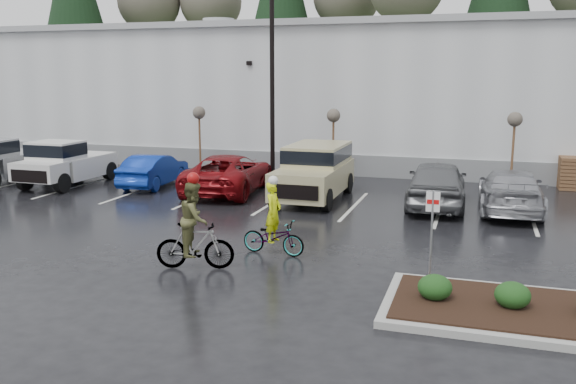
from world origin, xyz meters
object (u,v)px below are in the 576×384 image
(sapling_east, at_px, (515,124))
(fire_lane_sign, at_px, (432,226))
(lamppost, at_px, (272,50))
(cyclist_hivis, at_px, (273,230))
(suv_tan, at_px, (314,173))
(cyclist_olive, at_px, (195,234))
(car_red, at_px, (229,173))
(sapling_west, at_px, (199,116))
(pallet_stack_a, at_px, (574,173))
(car_grey, at_px, (437,183))
(sapling_mid, at_px, (333,119))
(pickup_white, at_px, (71,162))
(pickup_silver, at_px, (5,159))
(car_far_silver, at_px, (511,191))
(car_blue, at_px, (154,170))

(sapling_east, relative_size, fire_lane_sign, 1.45)
(lamppost, relative_size, cyclist_hivis, 4.36)
(suv_tan, xyz_separation_m, cyclist_olive, (-0.56, -8.96, -0.16))
(suv_tan, bearing_deg, car_red, 174.57)
(suv_tan, bearing_deg, sapling_west, 147.76)
(pallet_stack_a, xyz_separation_m, car_red, (-13.36, -4.92, 0.10))
(cyclist_hivis, bearing_deg, car_grey, -21.11)
(sapling_east, bearing_deg, fire_lane_sign, -99.75)
(pallet_stack_a, xyz_separation_m, car_grey, (-5.18, -5.18, 0.18))
(sapling_west, relative_size, cyclist_hivis, 1.51)
(car_red, relative_size, cyclist_olive, 2.31)
(sapling_mid, height_order, cyclist_hivis, sapling_mid)
(sapling_west, height_order, pickup_white, sapling_west)
(pallet_stack_a, relative_size, cyclist_olive, 0.56)
(fire_lane_sign, distance_m, car_red, 12.42)
(car_grey, bearing_deg, suv_tan, -0.99)
(fire_lane_sign, height_order, suv_tan, fire_lane_sign)
(lamppost, height_order, fire_lane_sign, lamppost)
(lamppost, distance_m, car_red, 5.78)
(lamppost, xyz_separation_m, suv_tan, (2.77, -3.27, -4.66))
(fire_lane_sign, relative_size, car_red, 0.40)
(pallet_stack_a, bearing_deg, pickup_silver, -167.05)
(cyclist_olive, bearing_deg, cyclist_hivis, -54.56)
(lamppost, bearing_deg, pickup_white, -157.93)
(sapling_west, relative_size, pickup_white, 0.62)
(pickup_silver, height_order, cyclist_hivis, cyclist_hivis)
(car_grey, height_order, cyclist_hivis, cyclist_hivis)
(cyclist_hivis, bearing_deg, car_red, 36.31)
(suv_tan, xyz_separation_m, cyclist_hivis, (0.87, -7.23, -0.37))
(sapling_mid, height_order, pallet_stack_a, sapling_mid)
(sapling_mid, relative_size, car_far_silver, 0.63)
(sapling_west, height_order, sapling_mid, same)
(sapling_mid, distance_m, cyclist_olive, 13.37)
(car_blue, bearing_deg, cyclist_olive, 120.61)
(suv_tan, bearing_deg, pickup_silver, -179.11)
(fire_lane_sign, bearing_deg, suv_tan, 120.53)
(fire_lane_sign, height_order, car_blue, fire_lane_sign)
(lamppost, bearing_deg, suv_tan, -49.73)
(sapling_west, distance_m, cyclist_hivis, 13.96)
(pickup_silver, height_order, pickup_white, same)
(car_blue, distance_m, cyclist_hivis, 11.28)
(car_blue, xyz_separation_m, suv_tan, (7.19, -0.65, 0.35))
(sapling_west, relative_size, car_far_silver, 0.63)
(pickup_silver, distance_m, car_blue, 7.01)
(lamppost, xyz_separation_m, fire_lane_sign, (7.80, -11.80, -4.28))
(fire_lane_sign, relative_size, car_blue, 0.53)
(sapling_east, distance_m, pickup_silver, 21.91)
(car_far_silver, distance_m, cyclist_olive, 11.80)
(pickup_silver, bearing_deg, sapling_mid, 17.92)
(sapling_mid, height_order, car_grey, sapling_mid)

